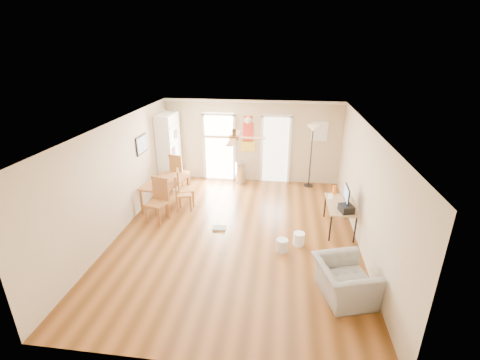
# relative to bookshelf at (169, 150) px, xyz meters

# --- Properties ---
(floor) EXTENTS (7.00, 7.00, 0.00)m
(floor) POSITION_rel_bookshelf_xyz_m (2.51, -2.84, -1.12)
(floor) COLOR brown
(floor) RESTS_ON ground
(ceiling) EXTENTS (5.50, 7.00, 0.00)m
(ceiling) POSITION_rel_bookshelf_xyz_m (2.51, -2.84, 1.48)
(ceiling) COLOR silver
(ceiling) RESTS_ON floor
(wall_back) EXTENTS (5.50, 0.04, 2.60)m
(wall_back) POSITION_rel_bookshelf_xyz_m (2.51, 0.66, 0.18)
(wall_back) COLOR beige
(wall_back) RESTS_ON floor
(wall_front) EXTENTS (5.50, 0.04, 2.60)m
(wall_front) POSITION_rel_bookshelf_xyz_m (2.51, -6.34, 0.18)
(wall_front) COLOR beige
(wall_front) RESTS_ON floor
(wall_left) EXTENTS (0.04, 7.00, 2.60)m
(wall_left) POSITION_rel_bookshelf_xyz_m (-0.24, -2.84, 0.18)
(wall_left) COLOR beige
(wall_left) RESTS_ON floor
(wall_right) EXTENTS (0.04, 7.00, 2.60)m
(wall_right) POSITION_rel_bookshelf_xyz_m (5.26, -2.84, 0.18)
(wall_right) COLOR beige
(wall_right) RESTS_ON floor
(crown_molding) EXTENTS (5.50, 7.00, 0.08)m
(crown_molding) POSITION_rel_bookshelf_xyz_m (2.51, -2.84, 1.44)
(crown_molding) COLOR white
(crown_molding) RESTS_ON wall_back
(kitchen_doorway) EXTENTS (0.90, 0.10, 2.10)m
(kitchen_doorway) POSITION_rel_bookshelf_xyz_m (1.46, 0.64, -0.07)
(kitchen_doorway) COLOR white
(kitchen_doorway) RESTS_ON wall_back
(bathroom_doorway) EXTENTS (0.80, 0.10, 2.10)m
(bathroom_doorway) POSITION_rel_bookshelf_xyz_m (3.26, 0.64, -0.07)
(bathroom_doorway) COLOR white
(bathroom_doorway) RESTS_ON wall_back
(wall_decal) EXTENTS (0.46, 0.03, 1.10)m
(wall_decal) POSITION_rel_bookshelf_xyz_m (2.38, 0.64, 0.43)
(wall_decal) COLOR red
(wall_decal) RESTS_ON wall_back
(ac_grille) EXTENTS (0.50, 0.04, 0.60)m
(ac_grille) POSITION_rel_bookshelf_xyz_m (4.56, 0.63, 0.58)
(ac_grille) COLOR white
(ac_grille) RESTS_ON wall_back
(framed_poster) EXTENTS (0.04, 0.66, 0.48)m
(framed_poster) POSITION_rel_bookshelf_xyz_m (-0.22, -1.44, 0.58)
(framed_poster) COLOR black
(framed_poster) RESTS_ON wall_left
(ceiling_fan) EXTENTS (1.24, 1.24, 0.20)m
(ceiling_fan) POSITION_rel_bookshelf_xyz_m (2.51, -3.14, 1.31)
(ceiling_fan) COLOR #593819
(ceiling_fan) RESTS_ON ceiling
(bookshelf) EXTENTS (0.67, 1.08, 2.24)m
(bookshelf) POSITION_rel_bookshelf_xyz_m (0.00, 0.00, 0.00)
(bookshelf) COLOR white
(bookshelf) RESTS_ON floor
(dining_table) EXTENTS (1.08, 1.54, 0.71)m
(dining_table) POSITION_rel_bookshelf_xyz_m (0.36, -1.50, -0.77)
(dining_table) COLOR #9B5E32
(dining_table) RESTS_ON floor
(dining_chair_right_a) EXTENTS (0.54, 0.54, 1.03)m
(dining_chair_right_a) POSITION_rel_bookshelf_xyz_m (0.91, -1.43, -0.60)
(dining_chair_right_a) COLOR #A06C33
(dining_chair_right_a) RESTS_ON floor
(dining_chair_right_b) EXTENTS (0.52, 0.52, 1.00)m
(dining_chair_right_b) POSITION_rel_bookshelf_xyz_m (0.91, -1.70, -0.62)
(dining_chair_right_b) COLOR #A17333
(dining_chair_right_b) RESTS_ON floor
(dining_chair_near) EXTENTS (0.56, 0.56, 1.11)m
(dining_chair_near) POSITION_rel_bookshelf_xyz_m (0.45, -2.45, -0.56)
(dining_chair_near) COLOR #93602F
(dining_chair_near) RESTS_ON floor
(dining_chair_far) EXTENTS (0.56, 0.56, 1.13)m
(dining_chair_far) POSITION_rel_bookshelf_xyz_m (0.39, -0.32, -0.56)
(dining_chair_far) COLOR #AA7836
(dining_chair_far) RESTS_ON floor
(trash_can) EXTENTS (0.42, 0.42, 0.71)m
(trash_can) POSITION_rel_bookshelf_xyz_m (2.19, 0.34, -0.77)
(trash_can) COLOR #A8A8AA
(trash_can) RESTS_ON floor
(torchiere_lamp) EXTENTS (0.39, 0.39, 1.94)m
(torchiere_lamp) POSITION_rel_bookshelf_xyz_m (4.34, 0.38, -0.15)
(torchiere_lamp) COLOR black
(torchiere_lamp) RESTS_ON floor
(computer_desk) EXTENTS (0.62, 1.24, 0.66)m
(computer_desk) POSITION_rel_bookshelf_xyz_m (4.90, -2.23, -0.79)
(computer_desk) COLOR tan
(computer_desk) RESTS_ON floor
(imac) EXTENTS (0.20, 0.55, 0.51)m
(imac) POSITION_rel_bookshelf_xyz_m (4.98, -2.39, -0.20)
(imac) COLOR black
(imac) RESTS_ON computer_desk
(keyboard) EXTENTS (0.18, 0.38, 0.01)m
(keyboard) POSITION_rel_bookshelf_xyz_m (4.71, -1.84, -0.45)
(keyboard) COLOR silver
(keyboard) RESTS_ON computer_desk
(printer) EXTENTS (0.35, 0.38, 0.16)m
(printer) POSITION_rel_bookshelf_xyz_m (4.96, -2.63, -0.37)
(printer) COLOR black
(printer) RESTS_ON computer_desk
(orange_bottle) EXTENTS (0.09, 0.09, 0.23)m
(orange_bottle) POSITION_rel_bookshelf_xyz_m (4.81, -1.68, -0.34)
(orange_bottle) COLOR orange
(orange_bottle) RESTS_ON computer_desk
(wastebasket_a) EXTENTS (0.30, 0.30, 0.29)m
(wastebasket_a) POSITION_rel_bookshelf_xyz_m (3.57, -3.38, -0.97)
(wastebasket_a) COLOR silver
(wastebasket_a) RESTS_ON floor
(wastebasket_b) EXTENTS (0.32, 0.32, 0.29)m
(wastebasket_b) POSITION_rel_bookshelf_xyz_m (3.93, -3.07, -0.97)
(wastebasket_b) COLOR white
(wastebasket_b) RESTS_ON floor
(floor_cloth) EXTENTS (0.32, 0.26, 0.04)m
(floor_cloth) POSITION_rel_bookshelf_xyz_m (2.05, -2.62, -1.10)
(floor_cloth) COLOR #9A9B95
(floor_cloth) RESTS_ON floor
(armchair) EXTENTS (1.16, 1.24, 0.67)m
(armchair) POSITION_rel_bookshelf_xyz_m (4.66, -4.64, -0.79)
(armchair) COLOR gray
(armchair) RESTS_ON floor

